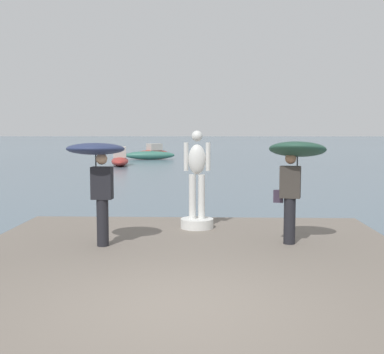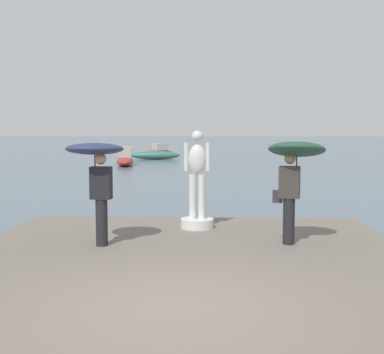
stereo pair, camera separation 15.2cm
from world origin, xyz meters
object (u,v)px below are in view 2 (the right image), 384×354
Objects in this scene: onlooker_left at (97,163)px; boat_mid at (155,155)px; boat_far at (125,159)px; statue_white_figure at (197,193)px; onlooker_right at (295,162)px; boat_near at (158,151)px.

onlooker_left is 35.75m from boat_mid.
onlooker_left is at bearing -80.66° from boat_far.
boat_mid is 1.00× the size of boat_far.
statue_white_figure is 2.53m from onlooker_right.
boat_mid is 8.05m from boat_far.
statue_white_figure is 2.63m from onlooker_left.
onlooker_left is 0.96× the size of onlooker_right.
statue_white_figure is at bearing 44.53° from onlooker_left.
onlooker_left reaches higher than boat_mid.
onlooker_right is at bearing 4.27° from onlooker_left.
boat_near is at bearing 95.09° from onlooker_left.
onlooker_right reaches higher than boat_near.
boat_far is (-0.77, -14.68, 0.03)m from boat_near.
onlooker_right is 0.54× the size of boat_near.
onlooker_left reaches higher than boat_near.
statue_white_figure is 34.18m from boat_mid.
boat_mid is (0.50, -6.73, -0.07)m from boat_near.
boat_mid is (-3.26, 35.56, -1.57)m from onlooker_left.
onlooker_left is at bearing -84.91° from boat_near.
boat_near is 14.70m from boat_far.
onlooker_left is (-1.80, -1.77, 0.77)m from statue_white_figure.
onlooker_left is 0.42× the size of boat_mid.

